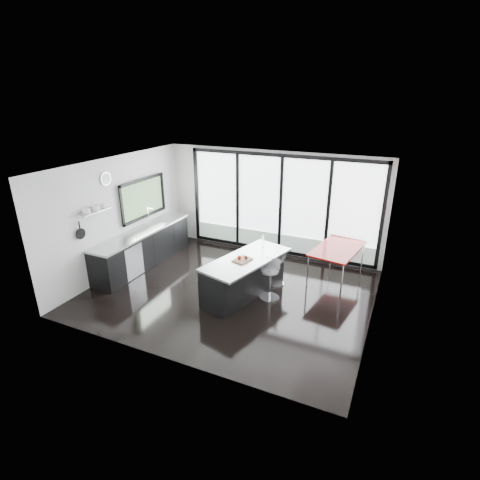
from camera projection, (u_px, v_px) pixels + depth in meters
The scene contains 11 objects.
floor at pixel (230, 291), 8.41m from camera, with size 6.00×5.00×0.00m, color black.
ceiling at pixel (229, 167), 7.38m from camera, with size 6.00×5.00×0.00m, color white.
wall_back at pixel (280, 209), 9.92m from camera, with size 6.00×0.09×2.80m.
wall_front at pixel (159, 285), 5.78m from camera, with size 6.00×0.00×2.80m, color silver.
wall_left at pixel (126, 206), 9.21m from camera, with size 0.26×5.00×2.80m.
wall_right at pixel (379, 257), 6.73m from camera, with size 0.00×5.00×2.80m, color silver.
counter_cabinets at pixel (144, 247), 9.61m from camera, with size 0.69×3.24×1.36m.
island at pixel (244, 275), 8.16m from camera, with size 1.42×2.31×1.14m.
bar_stool_near at pixel (270, 284), 8.01m from camera, with size 0.43×0.43×0.68m, color silver.
bar_stool_far at pixel (275, 271), 8.62m from camera, with size 0.40×0.40×0.64m, color silver.
red_table at pixel (336, 264), 8.76m from camera, with size 0.89×1.56×0.83m, color #700905.
Camera 1 is at (3.27, -6.63, 4.17)m, focal length 28.00 mm.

